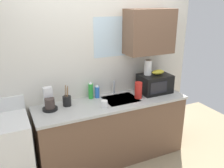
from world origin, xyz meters
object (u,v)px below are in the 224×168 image
stove_range (6,155)px  microwave (155,83)px  paper_towel_roll (148,67)px  utensil_crock (67,101)px  dish_soap_bottle_green (91,90)px  coffee_maker (49,101)px  banana_bunch (158,72)px  dish_soap_bottle_blue (97,91)px  mug_white (104,104)px  cereal_canister (138,90)px

stove_range → microwave: size_ratio=2.35×
stove_range → paper_towel_roll: (2.03, 0.10, 0.82)m
stove_range → utensil_crock: 0.97m
dish_soap_bottle_green → paper_towel_roll: bearing=-7.9°
paper_towel_roll → utensil_crock: paper_towel_roll is taller
stove_range → coffee_maker: size_ratio=3.86×
banana_bunch → dish_soap_bottle_blue: (-0.91, 0.16, -0.21)m
coffee_maker → dish_soap_bottle_green: bearing=10.4°
stove_range → mug_white: stove_range is taller
cereal_canister → utensil_crock: bearing=170.2°
stove_range → dish_soap_bottle_green: bearing=10.3°
coffee_maker → utensil_crock: size_ratio=0.98×
stove_range → cereal_canister: (1.79, -0.05, 0.56)m
stove_range → mug_white: size_ratio=11.37×
paper_towel_roll → dish_soap_bottle_green: 0.90m
paper_towel_roll → stove_range: bearing=-177.3°
coffee_maker → cereal_canister: 1.22m
cereal_canister → mug_white: cereal_canister is taller
coffee_maker → mug_white: 0.70m
stove_range → cereal_canister: cereal_canister is taller
paper_towel_roll → dish_soap_bottle_green: size_ratio=0.87×
coffee_maker → utensil_crock: bearing=2.9°
banana_bunch → utensil_crock: size_ratio=0.70×
paper_towel_roll → mug_white: size_ratio=2.32×
dish_soap_bottle_blue → stove_range: bearing=-170.8°
banana_bunch → dish_soap_bottle_green: (-1.00, 0.17, -0.19)m
microwave → coffee_maker: bearing=177.8°
dish_soap_bottle_green → mug_white: dish_soap_bottle_green is taller
cereal_canister → utensil_crock: utensil_crock is taller
coffee_maker → utensil_crock: utensil_crock is taller
stove_range → dish_soap_bottle_green: (1.18, 0.21, 0.56)m
mug_white → banana_bunch: bearing=11.3°
coffee_maker → banana_bunch: bearing=-2.1°
mug_white → dish_soap_bottle_blue: bearing=83.5°
utensil_crock → coffee_maker: bearing=-177.1°
stove_range → paper_towel_roll: bearing=2.7°
mug_white → coffee_maker: bearing=159.1°
banana_bunch → cereal_canister: banana_bunch is taller
paper_towel_roll → banana_bunch: bearing=-18.4°
dish_soap_bottle_green → cereal_canister: 0.67m
dish_soap_bottle_blue → utensil_crock: 0.47m
cereal_canister → banana_bunch: bearing=14.4°
dish_soap_bottle_blue → mug_white: bearing=-96.5°
banana_bunch → coffee_maker: (-1.60, 0.06, -0.20)m
paper_towel_roll → dish_soap_bottle_blue: (-0.76, 0.11, -0.29)m
stove_range → dish_soap_bottle_blue: (1.27, 0.21, 0.53)m
microwave → mug_white: microwave is taller
dish_soap_bottle_blue → cereal_canister: cereal_canister is taller
coffee_maker → dish_soap_bottle_blue: size_ratio=1.42×
microwave → paper_towel_roll: bearing=152.6°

